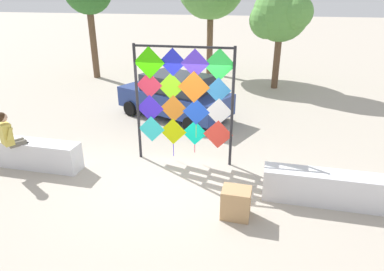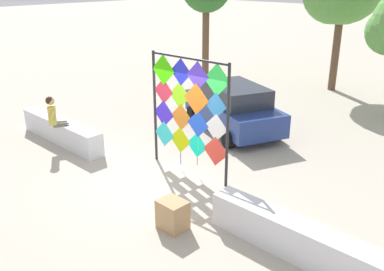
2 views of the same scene
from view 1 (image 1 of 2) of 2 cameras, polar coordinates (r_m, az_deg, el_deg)
ground at (r=8.06m, az=-3.97°, el=-6.99°), size 120.00×120.00×0.00m
plaza_ledge_left at (r=9.59m, az=-27.93°, el=-2.42°), size 3.61×0.50×0.68m
plaza_ledge_right at (r=7.61m, az=25.71°, el=-8.46°), size 3.61×0.50×0.68m
kite_display_rack at (r=8.16m, az=-1.41°, el=6.49°), size 2.43×0.17×2.93m
seated_vendor at (r=8.98m, az=-28.09°, el=-0.14°), size 0.66×0.74×1.53m
parked_car at (r=11.65m, az=-2.84°, el=6.72°), size 4.21×3.04×1.50m
cardboard_box_large at (r=6.67m, az=7.40°, el=-11.18°), size 0.55×0.45×0.60m
tree_far_right at (r=15.47m, az=14.51°, el=19.15°), size 2.55×2.45×4.40m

